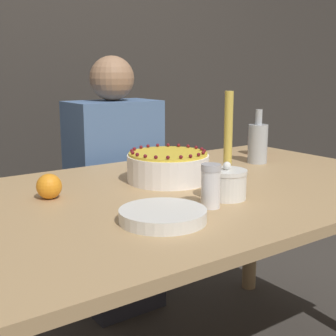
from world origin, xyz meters
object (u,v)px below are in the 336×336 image
at_px(sugar_bowl, 226,184).
at_px(bottle, 258,143).
at_px(cake, 168,167).
at_px(person_man_blue_shirt, 115,202).
at_px(sugar_shaker, 211,186).
at_px(candle, 228,142).

xyz_separation_m(sugar_bowl, bottle, (0.47, 0.32, 0.04)).
relative_size(cake, bottle, 1.28).
height_order(bottle, person_man_blue_shirt, person_man_blue_shirt).
relative_size(cake, sugar_shaker, 2.27).
relative_size(sugar_bowl, person_man_blue_shirt, 0.10).
distance_m(sugar_bowl, person_man_blue_shirt, 0.91).
xyz_separation_m(sugar_shaker, person_man_blue_shirt, (0.20, 0.90, -0.29)).
height_order(cake, sugar_shaker, sugar_shaker).
height_order(sugar_bowl, candle, candle).
xyz_separation_m(cake, bottle, (0.48, 0.04, 0.03)).
distance_m(sugar_shaker, person_man_blue_shirt, 0.97).
xyz_separation_m(bottle, person_man_blue_shirt, (-0.36, 0.54, -0.31)).
bearing_deg(sugar_shaker, bottle, 32.80).
distance_m(sugar_shaker, bottle, 0.67).
bearing_deg(person_man_blue_shirt, bottle, 123.73).
bearing_deg(cake, candle, -15.86).
bearing_deg(cake, sugar_shaker, -105.21).
bearing_deg(person_man_blue_shirt, cake, 78.65).
xyz_separation_m(sugar_bowl, sugar_shaker, (-0.10, -0.04, 0.02)).
distance_m(bottle, person_man_blue_shirt, 0.72).
relative_size(sugar_bowl, sugar_shaker, 0.98).
relative_size(candle, person_man_blue_shirt, 0.26).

